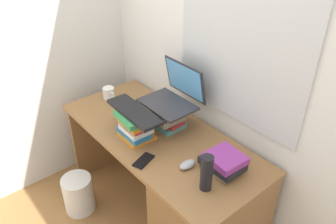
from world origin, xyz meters
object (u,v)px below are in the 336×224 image
(keyboard, at_px, (134,112))
(computer_mouse, at_px, (187,165))
(mug, at_px, (109,93))
(cell_phone, at_px, (144,161))
(water_bottle, at_px, (207,173))
(book_stack_keyboard_riser, at_px, (135,125))
(laptop, at_px, (175,94))
(book_stack_tall, at_px, (167,116))
(book_stack_side, at_px, (224,162))
(wastebasket, at_px, (78,194))
(desk, at_px, (194,206))

(keyboard, relative_size, computer_mouse, 4.04)
(mug, bearing_deg, keyboard, -13.94)
(cell_phone, bearing_deg, water_bottle, -0.49)
(book_stack_keyboard_riser, relative_size, laptop, 0.67)
(computer_mouse, relative_size, cell_phone, 0.76)
(cell_phone, bearing_deg, mug, 144.30)
(book_stack_tall, height_order, book_stack_side, book_stack_tall)
(laptop, height_order, cell_phone, laptop)
(computer_mouse, bearing_deg, keyboard, -171.79)
(wastebasket, bearing_deg, mug, 112.94)
(book_stack_tall, height_order, keyboard, keyboard)
(wastebasket, bearing_deg, book_stack_tall, 55.14)
(book_stack_tall, distance_m, computer_mouse, 0.42)
(laptop, distance_m, wastebasket, 1.07)
(book_stack_keyboard_riser, bearing_deg, wastebasket, -138.18)
(keyboard, xyz_separation_m, mug, (-0.53, 0.13, -0.15))
(laptop, height_order, keyboard, laptop)
(water_bottle, bearing_deg, computer_mouse, 168.24)
(computer_mouse, xyz_separation_m, mug, (-0.95, 0.07, 0.03))
(keyboard, xyz_separation_m, water_bottle, (0.60, 0.02, -0.08))
(book_stack_tall, distance_m, wastebasket, 0.93)
(book_stack_keyboard_riser, relative_size, computer_mouse, 2.25)
(book_stack_keyboard_riser, distance_m, book_stack_side, 0.59)
(book_stack_tall, bearing_deg, desk, -17.06)
(desk, height_order, mug, mug)
(laptop, bearing_deg, book_stack_tall, -89.57)
(book_stack_keyboard_riser, xyz_separation_m, keyboard, (-0.01, 0.00, 0.10))
(keyboard, xyz_separation_m, cell_phone, (0.22, -0.10, -0.18))
(wastebasket, bearing_deg, computer_mouse, 26.13)
(laptop, bearing_deg, desk, -24.44)
(keyboard, height_order, mug, keyboard)
(desk, bearing_deg, wastebasket, -152.03)
(book_stack_tall, xyz_separation_m, cell_phone, (0.18, -0.33, -0.08))
(desk, height_order, computer_mouse, computer_mouse)
(laptop, relative_size, keyboard, 0.83)
(computer_mouse, relative_size, mug, 0.86)
(wastebasket, bearing_deg, water_bottle, 19.63)
(keyboard, height_order, wastebasket, keyboard)
(desk, distance_m, book_stack_side, 0.41)
(book_stack_tall, xyz_separation_m, mug, (-0.57, -0.10, -0.04))
(book_stack_side, xyz_separation_m, mug, (-1.09, -0.06, -0.01))
(laptop, bearing_deg, keyboard, -97.48)
(keyboard, bearing_deg, water_bottle, 4.04)
(keyboard, bearing_deg, book_stack_tall, 82.31)
(laptop, xyz_separation_m, keyboard, (-0.04, -0.29, -0.03))
(keyboard, relative_size, water_bottle, 2.01)
(laptop, relative_size, mug, 2.89)
(mug, bearing_deg, water_bottle, -5.45)
(desk, xyz_separation_m, mug, (-0.98, 0.03, 0.37))
(book_stack_side, height_order, computer_mouse, book_stack_side)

